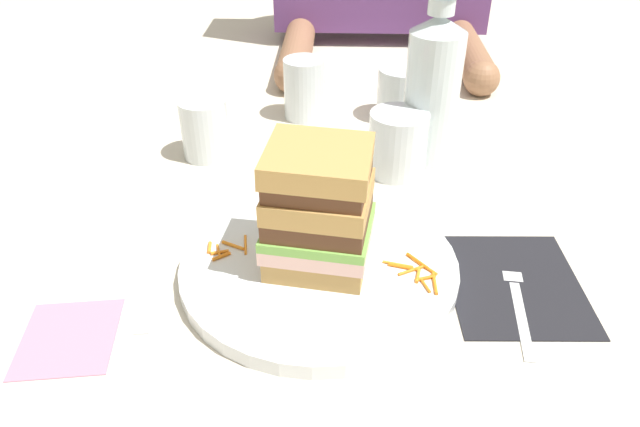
# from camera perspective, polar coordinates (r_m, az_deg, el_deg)

# --- Properties ---
(ground_plane) EXTENTS (3.00, 3.00, 0.00)m
(ground_plane) POSITION_cam_1_polar(r_m,az_deg,el_deg) (0.65, 0.72, -5.69)
(ground_plane) COLOR beige
(main_plate) EXTENTS (0.30, 0.30, 0.02)m
(main_plate) POSITION_cam_1_polar(r_m,az_deg,el_deg) (0.64, -0.10, -5.11)
(main_plate) COLOR white
(main_plate) RESTS_ON ground_plane
(sandwich) EXTENTS (0.12, 0.11, 0.13)m
(sandwich) POSITION_cam_1_polar(r_m,az_deg,el_deg) (0.60, -0.12, 0.44)
(sandwich) COLOR tan
(sandwich) RESTS_ON main_plate
(carrot_shred_0) EXTENTS (0.02, 0.02, 0.00)m
(carrot_shred_0) POSITION_cam_1_polar(r_m,az_deg,el_deg) (0.65, -9.42, -4.12)
(carrot_shred_0) COLOR orange
(carrot_shred_0) RESTS_ON main_plate
(carrot_shred_1) EXTENTS (0.02, 0.01, 0.00)m
(carrot_shred_1) POSITION_cam_1_polar(r_m,az_deg,el_deg) (0.65, -9.55, -3.66)
(carrot_shred_1) COLOR orange
(carrot_shred_1) RESTS_ON main_plate
(carrot_shred_2) EXTENTS (0.03, 0.02, 0.00)m
(carrot_shred_2) POSITION_cam_1_polar(r_m,az_deg,el_deg) (0.66, -8.30, -3.03)
(carrot_shred_2) COLOR orange
(carrot_shred_2) RESTS_ON main_plate
(carrot_shred_3) EXTENTS (0.01, 0.03, 0.00)m
(carrot_shred_3) POSITION_cam_1_polar(r_m,az_deg,el_deg) (0.66, -7.13, -2.97)
(carrot_shred_3) COLOR orange
(carrot_shred_3) RESTS_ON main_plate
(carrot_shred_4) EXTENTS (0.01, 0.02, 0.00)m
(carrot_shred_4) POSITION_cam_1_polar(r_m,az_deg,el_deg) (0.66, -9.67, -3.49)
(carrot_shred_4) COLOR orange
(carrot_shred_4) RESTS_ON main_plate
(carrot_shred_5) EXTENTS (0.01, 0.02, 0.00)m
(carrot_shred_5) POSITION_cam_1_polar(r_m,az_deg,el_deg) (0.66, -10.51, -3.21)
(carrot_shred_5) COLOR orange
(carrot_shred_5) RESTS_ON main_plate
(carrot_shred_6) EXTENTS (0.01, 0.02, 0.00)m
(carrot_shred_6) POSITION_cam_1_polar(r_m,az_deg,el_deg) (0.61, 10.01, -6.76)
(carrot_shred_6) COLOR orange
(carrot_shred_6) RESTS_ON main_plate
(carrot_shred_7) EXTENTS (0.02, 0.03, 0.00)m
(carrot_shred_7) POSITION_cam_1_polar(r_m,az_deg,el_deg) (0.63, 9.99, -5.01)
(carrot_shred_7) COLOR orange
(carrot_shred_7) RESTS_ON main_plate
(carrot_shred_8) EXTENTS (0.03, 0.02, 0.00)m
(carrot_shred_8) POSITION_cam_1_polar(r_m,az_deg,el_deg) (0.63, 8.71, -5.38)
(carrot_shred_8) COLOR orange
(carrot_shred_8) RESTS_ON main_plate
(carrot_shred_9) EXTENTS (0.02, 0.03, 0.00)m
(carrot_shred_9) POSITION_cam_1_polar(r_m,az_deg,el_deg) (0.64, 9.26, -4.41)
(carrot_shred_9) COLOR orange
(carrot_shred_9) RESTS_ON main_plate
(carrot_shred_10) EXTENTS (0.00, 0.03, 0.00)m
(carrot_shred_10) POSITION_cam_1_polar(r_m,az_deg,el_deg) (0.62, 10.89, -6.57)
(carrot_shred_10) COLOR orange
(carrot_shred_10) RESTS_ON main_plate
(carrot_shred_11) EXTENTS (0.02, 0.01, 0.00)m
(carrot_shred_11) POSITION_cam_1_polar(r_m,az_deg,el_deg) (0.62, 10.01, -6.09)
(carrot_shred_11) COLOR orange
(carrot_shred_11) RESTS_ON main_plate
(carrot_shred_12) EXTENTS (0.01, 0.02, 0.00)m
(carrot_shred_12) POSITION_cam_1_polar(r_m,az_deg,el_deg) (0.62, 9.32, -5.90)
(carrot_shred_12) COLOR orange
(carrot_shred_12) RESTS_ON main_plate
(carrot_shred_13) EXTENTS (0.03, 0.01, 0.00)m
(carrot_shred_13) POSITION_cam_1_polar(r_m,az_deg,el_deg) (0.63, 7.92, -5.09)
(carrot_shred_13) COLOR orange
(carrot_shred_13) RESTS_ON main_plate
(carrot_shred_14) EXTENTS (0.03, 0.01, 0.00)m
(carrot_shred_14) POSITION_cam_1_polar(r_m,az_deg,el_deg) (0.63, 7.45, -4.83)
(carrot_shred_14) COLOR orange
(carrot_shred_14) RESTS_ON main_plate
(napkin_dark) EXTENTS (0.14, 0.17, 0.00)m
(napkin_dark) POSITION_cam_1_polar(r_m,az_deg,el_deg) (0.66, 18.05, -6.30)
(napkin_dark) COLOR black
(napkin_dark) RESTS_ON ground_plane
(fork) EXTENTS (0.03, 0.17, 0.00)m
(fork) POSITION_cam_1_polar(r_m,az_deg,el_deg) (0.65, 18.35, -7.36)
(fork) COLOR silver
(fork) RESTS_ON napkin_dark
(knife) EXTENTS (0.04, 0.20, 0.00)m
(knife) POSITION_cam_1_polar(r_m,az_deg,el_deg) (0.67, -15.30, -5.30)
(knife) COLOR silver
(knife) RESTS_ON ground_plane
(juice_glass) EXTENTS (0.08, 0.08, 0.09)m
(juice_glass) POSITION_cam_1_polar(r_m,az_deg,el_deg) (0.82, 7.39, 6.33)
(juice_glass) COLOR white
(juice_glass) RESTS_ON ground_plane
(water_bottle) EXTENTS (0.07, 0.07, 0.24)m
(water_bottle) POSITION_cam_1_polar(r_m,az_deg,el_deg) (0.83, 10.70, 11.79)
(water_bottle) COLOR silver
(water_bottle) RESTS_ON ground_plane
(empty_tumbler_0) EXTENTS (0.07, 0.07, 0.10)m
(empty_tumbler_0) POSITION_cam_1_polar(r_m,az_deg,el_deg) (0.97, -1.51, 11.82)
(empty_tumbler_0) COLOR silver
(empty_tumbler_0) RESTS_ON ground_plane
(empty_tumbler_1) EXTENTS (0.07, 0.07, 0.08)m
(empty_tumbler_1) POSITION_cam_1_polar(r_m,az_deg,el_deg) (0.87, -10.95, 7.95)
(empty_tumbler_1) COLOR silver
(empty_tumbler_1) RESTS_ON ground_plane
(empty_tumbler_2) EXTENTS (0.08, 0.08, 0.08)m
(empty_tumbler_2) POSITION_cam_1_polar(r_m,az_deg,el_deg) (0.98, 7.78, 11.28)
(empty_tumbler_2) COLOR silver
(empty_tumbler_2) RESTS_ON ground_plane
(napkin_pink) EXTENTS (0.10, 0.11, 0.00)m
(napkin_pink) POSITION_cam_1_polar(r_m,az_deg,el_deg) (0.62, -22.88, -10.82)
(napkin_pink) COLOR pink
(napkin_pink) RESTS_ON ground_plane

